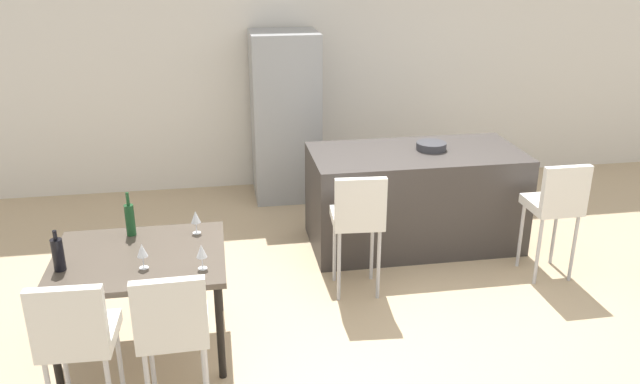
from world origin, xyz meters
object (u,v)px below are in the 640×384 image
(bar_chair_middle, at_px, (556,202))
(fruit_bowl, at_px, (431,146))
(wine_glass_far, at_px, (201,251))
(wine_glass_near, at_px, (196,217))
(kitchen_island, at_px, (414,198))
(wine_glass_middle, at_px, (142,251))
(dining_chair_far, at_px, (173,326))
(refrigerator, at_px, (285,116))
(bar_chair_left, at_px, (358,215))
(dining_chair_near, at_px, (76,334))
(wine_bottle_left, at_px, (130,219))
(wine_bottle_right, at_px, (58,254))
(dining_table, at_px, (140,265))

(bar_chair_middle, relative_size, fruit_bowl, 3.78)
(bar_chair_middle, distance_m, wine_glass_far, 3.00)
(wine_glass_near, distance_m, fruit_bowl, 2.41)
(kitchen_island, relative_size, bar_chair_middle, 1.85)
(kitchen_island, xyz_separation_m, bar_chair_middle, (0.95, -0.85, 0.24))
(wine_glass_middle, bearing_deg, dining_chair_far, -72.25)
(refrigerator, bearing_deg, wine_glass_near, -110.48)
(kitchen_island, bearing_deg, dining_chair_far, -133.80)
(bar_chair_left, relative_size, wine_glass_middle, 6.03)
(bar_chair_left, xyz_separation_m, dining_chair_near, (-1.90, -1.35, 0.00))
(wine_bottle_left, xyz_separation_m, wine_glass_middle, (0.13, -0.53, -0.00))
(bar_chair_left, relative_size, wine_bottle_right, 3.75)
(kitchen_island, xyz_separation_m, dining_chair_near, (-2.64, -2.21, 0.24))
(wine_bottle_left, bearing_deg, bar_chair_middle, 2.77)
(kitchen_island, relative_size, dining_chair_far, 1.85)
(dining_chair_near, height_order, wine_glass_near, dining_chair_near)
(wine_bottle_right, bearing_deg, wine_glass_near, 26.31)
(kitchen_island, relative_size, dining_chair_near, 1.85)
(wine_glass_far, bearing_deg, refrigerator, 73.76)
(wine_glass_far, bearing_deg, dining_chair_far, -106.15)
(wine_glass_middle, distance_m, fruit_bowl, 2.94)
(bar_chair_left, xyz_separation_m, wine_bottle_left, (-1.72, -0.17, 0.17))
(dining_table, bearing_deg, wine_bottle_left, 103.08)
(dining_chair_near, relative_size, fruit_bowl, 3.78)
(wine_glass_near, xyz_separation_m, refrigerator, (0.94, 2.52, 0.06))
(wine_glass_far, bearing_deg, kitchen_island, 39.84)
(wine_bottle_right, bearing_deg, wine_glass_middle, -6.49)
(wine_bottle_left, xyz_separation_m, wine_glass_near, (0.46, -0.05, -0.00))
(dining_chair_far, bearing_deg, dining_chair_near, 180.00)
(bar_chair_left, xyz_separation_m, refrigerator, (-0.31, 2.31, 0.22))
(kitchen_island, xyz_separation_m, bar_chair_left, (-0.74, -0.85, 0.24))
(bar_chair_left, bearing_deg, kitchen_island, 49.09)
(dining_chair_far, height_order, wine_glass_near, dining_chair_far)
(dining_chair_far, height_order, wine_glass_middle, dining_chair_far)
(wine_bottle_left, bearing_deg, wine_glass_near, -5.83)
(bar_chair_middle, relative_size, dining_chair_near, 1.00)
(dining_table, xyz_separation_m, wine_glass_far, (0.43, -0.26, 0.19))
(refrigerator, relative_size, fruit_bowl, 6.62)
(kitchen_island, relative_size, fruit_bowl, 7.01)
(wine_glass_middle, height_order, wine_glass_far, same)
(dining_table, bearing_deg, bar_chair_middle, 8.75)
(bar_chair_middle, bearing_deg, wine_bottle_left, -177.23)
(dining_chair_far, distance_m, refrigerator, 3.82)
(bar_chair_middle, bearing_deg, fruit_bowl, 132.21)
(bar_chair_left, height_order, wine_glass_near, bar_chair_left)
(wine_glass_near, bearing_deg, refrigerator, 69.52)
(fruit_bowl, bearing_deg, wine_glass_far, -141.64)
(kitchen_island, height_order, wine_glass_far, kitchen_island)
(dining_table, height_order, wine_glass_far, wine_glass_far)
(dining_chair_far, distance_m, fruit_bowl, 3.19)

